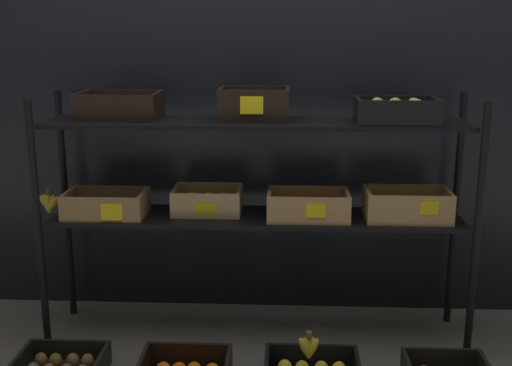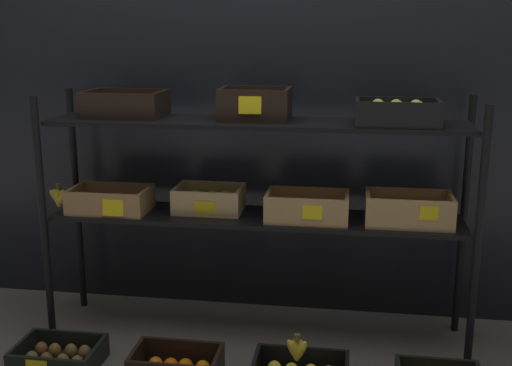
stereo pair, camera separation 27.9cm
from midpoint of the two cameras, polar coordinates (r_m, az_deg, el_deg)
ground_plane at (r=3.05m, az=2.69°, el=-13.33°), size 10.00×10.00×0.00m
storefront_wall at (r=3.10m, az=3.65°, el=7.97°), size 4.24×0.12×2.15m
display_rack at (r=2.78m, az=3.11°, el=1.01°), size 1.95×0.38×1.13m
crate_ground_kiwi at (r=2.86m, az=-14.47°, el=-14.89°), size 0.35×0.26×0.10m
banana_bunch_loose at (r=2.57m, az=6.90°, el=-14.63°), size 0.10×0.04×0.12m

